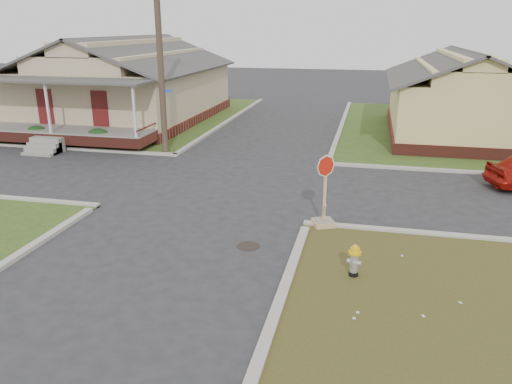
# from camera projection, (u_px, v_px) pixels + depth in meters

# --- Properties ---
(ground) EXTENTS (120.00, 120.00, 0.00)m
(ground) POSITION_uv_depth(u_px,v_px,m) (181.00, 232.00, 14.86)
(ground) COLOR #28282A
(ground) RESTS_ON ground
(verge_far_left) EXTENTS (19.00, 19.00, 0.05)m
(verge_far_left) POSITION_uv_depth(u_px,v_px,m) (98.00, 115.00, 34.26)
(verge_far_left) COLOR #2E4E1C
(verge_far_left) RESTS_ON ground
(curbs) EXTENTS (80.00, 40.00, 0.12)m
(curbs) POSITION_uv_depth(u_px,v_px,m) (227.00, 183.00, 19.49)
(curbs) COLOR #A8A498
(curbs) RESTS_ON ground
(manhole) EXTENTS (0.64, 0.64, 0.01)m
(manhole) POSITION_uv_depth(u_px,v_px,m) (248.00, 246.00, 13.93)
(manhole) COLOR black
(manhole) RESTS_ON ground
(corner_house) EXTENTS (10.10, 15.50, 5.30)m
(corner_house) POSITION_uv_depth(u_px,v_px,m) (126.00, 85.00, 31.69)
(corner_house) COLOR maroon
(corner_house) RESTS_ON ground
(side_house_yellow) EXTENTS (7.60, 11.60, 4.70)m
(side_house_yellow) POSITION_uv_depth(u_px,v_px,m) (460.00, 96.00, 27.30)
(side_house_yellow) COLOR maroon
(side_house_yellow) RESTS_ON ground
(utility_pole) EXTENTS (1.80, 0.28, 9.00)m
(utility_pole) POSITION_uv_depth(u_px,v_px,m) (160.00, 53.00, 22.51)
(utility_pole) COLOR #3C2E22
(utility_pole) RESTS_ON ground
(fire_hydrant) EXTENTS (0.31, 0.31, 0.83)m
(fire_hydrant) POSITION_uv_depth(u_px,v_px,m) (354.00, 259.00, 12.05)
(fire_hydrant) COLOR black
(fire_hydrant) RESTS_ON ground
(stop_sign) EXTENTS (0.63, 0.62, 2.23)m
(stop_sign) POSITION_uv_depth(u_px,v_px,m) (324.00, 211.00, 15.11)
(stop_sign) COLOR tan
(stop_sign) RESTS_ON ground
(hedge_left) EXTENTS (1.32, 1.08, 1.01)m
(hedge_left) POSITION_uv_depth(u_px,v_px,m) (37.00, 134.00, 25.57)
(hedge_left) COLOR #143312
(hedge_left) RESTS_ON verge_far_left
(hedge_right) EXTENTS (1.34, 1.10, 1.03)m
(hedge_right) POSITION_uv_depth(u_px,v_px,m) (99.00, 138.00, 24.72)
(hedge_right) COLOR #143312
(hedge_right) RESTS_ON verge_far_left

